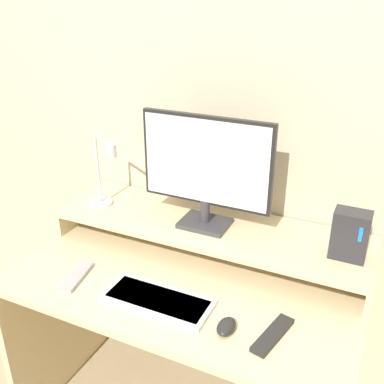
{
  "coord_description": "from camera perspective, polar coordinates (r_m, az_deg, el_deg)",
  "views": [
    {
      "loc": [
        0.59,
        -0.86,
        1.69
      ],
      "look_at": [
        -0.01,
        0.41,
        1.04
      ],
      "focal_mm": 42.0,
      "sensor_mm": 36.0,
      "label": 1
    }
  ],
  "objects": [
    {
      "name": "router_dock",
      "position": [
        1.61,
        19.44,
        -5.16
      ],
      "size": [
        0.12,
        0.08,
        0.17
      ],
      "color": "#28282D",
      "rests_on": "monitor_shelf"
    },
    {
      "name": "remote_secondary",
      "position": [
        1.43,
        10.21,
        -17.42
      ],
      "size": [
        0.09,
        0.2,
        0.02
      ],
      "color": "black",
      "rests_on": "desk"
    },
    {
      "name": "remote_control",
      "position": [
        1.7,
        -14.45,
        -10.37
      ],
      "size": [
        0.08,
        0.18,
        0.02
      ],
      "color": "#99999E",
      "rests_on": "desk"
    },
    {
      "name": "monitor_shelf",
      "position": [
        1.77,
        2.3,
        -4.57
      ],
      "size": [
        1.24,
        0.36,
        0.11
      ],
      "color": "beige",
      "rests_on": "desk"
    },
    {
      "name": "wall_back",
      "position": [
        1.8,
        5.27,
        10.49
      ],
      "size": [
        6.0,
        0.05,
        2.5
      ],
      "color": "beige",
      "rests_on": "ground_plane"
    },
    {
      "name": "mouse",
      "position": [
        1.43,
        4.38,
        -16.66
      ],
      "size": [
        0.05,
        0.09,
        0.03
      ],
      "color": "black",
      "rests_on": "desk"
    },
    {
      "name": "monitor",
      "position": [
        1.65,
        1.76,
        3.1
      ],
      "size": [
        0.51,
        0.14,
        0.44
      ],
      "color": "#38383D",
      "rests_on": "monitor_shelf"
    },
    {
      "name": "keyboard",
      "position": [
        1.54,
        -4.38,
        -13.53
      ],
      "size": [
        0.37,
        0.15,
        0.02
      ],
      "color": "silver",
      "rests_on": "desk"
    },
    {
      "name": "desk_lamp",
      "position": [
        1.86,
        -11.14,
        1.96
      ],
      "size": [
        0.19,
        0.14,
        0.31
      ],
      "color": "silver",
      "rests_on": "monitor_shelf"
    },
    {
      "name": "desk",
      "position": [
        1.8,
        -0.34,
        -15.75
      ],
      "size": [
        1.24,
        0.74,
        0.73
      ],
      "color": "beige",
      "rests_on": "ground_plane"
    }
  ]
}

